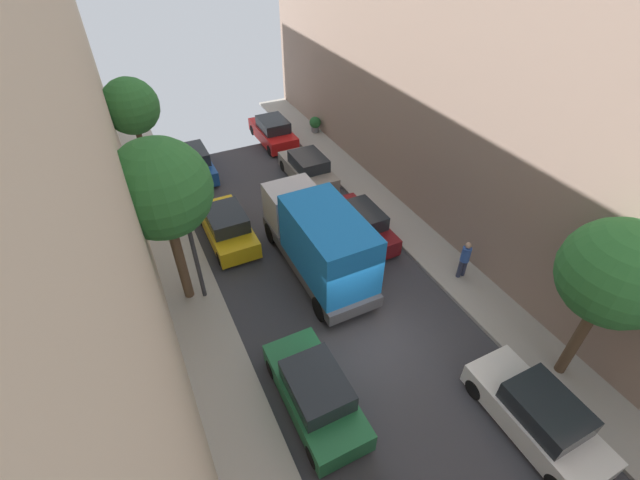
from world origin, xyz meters
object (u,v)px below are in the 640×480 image
object	(u,v)px
parked_car_right_3	(308,169)
pedestrian	(465,258)
street_tree_0	(131,107)
parked_car_left_5	(193,163)
lamp_post	(188,226)
parked_car_right_4	(273,132)
street_tree_1	(617,274)
delivery_truck	(318,239)
potted_plant_2	(315,124)
parked_car_right_1	(538,415)
parked_car_left_4	(227,227)
parked_car_right_2	(360,224)
parked_car_left_3	(315,392)
street_tree_2	(161,190)

from	to	relation	value
parked_car_right_3	pedestrian	bearing A→B (deg)	-76.36
parked_car_right_3	street_tree_0	size ratio (longest dim) A/B	0.78
parked_car_left_5	lamp_post	world-z (taller)	lamp_post
parked_car_right_4	street_tree_1	world-z (taller)	street_tree_1
parked_car_right_3	parked_car_right_4	xyz separation A→B (m)	(0.00, 5.15, 0.00)
parked_car_right_4	delivery_truck	size ratio (longest dim) A/B	0.64
potted_plant_2	parked_car_right_1	bearing A→B (deg)	-97.93
street_tree_0	parked_car_right_1	bearing A→B (deg)	-68.48
parked_car_right_1	parked_car_left_4	bearing A→B (deg)	113.26
parked_car_right_2	potted_plant_2	distance (m)	10.96
parked_car_left_4	parked_car_left_3	bearing A→B (deg)	-90.00
pedestrian	street_tree_2	xyz separation A→B (m)	(-10.17, 3.82, 3.89)
parked_car_left_3	lamp_post	size ratio (longest dim) A/B	0.82
parked_car_right_2	street_tree_2	bearing A→B (deg)	-177.41
parked_car_right_1	street_tree_1	distance (m)	4.52
parked_car_left_3	street_tree_0	size ratio (longest dim) A/B	0.78
pedestrian	street_tree_0	bearing A→B (deg)	126.43
lamp_post	delivery_truck	bearing A→B (deg)	-8.53
parked_car_right_2	potted_plant_2	xyz separation A→B (m)	(2.88, 10.57, -0.01)
parked_car_left_5	street_tree_1	world-z (taller)	street_tree_1
parked_car_left_4	parked_car_left_5	size ratio (longest dim) A/B	1.00
street_tree_2	parked_car_right_4	bearing A→B (deg)	54.57
parked_car_right_3	parked_car_right_4	bearing A→B (deg)	90.00
street_tree_0	street_tree_2	xyz separation A→B (m)	(-0.13, -9.79, 0.84)
pedestrian	street_tree_0	size ratio (longest dim) A/B	0.32
parked_car_left_5	parked_car_right_3	size ratio (longest dim) A/B	1.00
parked_car_right_4	street_tree_2	size ratio (longest dim) A/B	0.64
parked_car_left_4	potted_plant_2	xyz separation A→B (m)	(8.28, 8.09, -0.01)
parked_car_left_5	street_tree_0	world-z (taller)	street_tree_0
parked_car_right_4	parked_car_left_3	bearing A→B (deg)	-107.38
street_tree_0	parked_car_left_5	bearing A→B (deg)	-12.55
street_tree_0	street_tree_1	distance (m)	21.07
parked_car_left_3	potted_plant_2	size ratio (longest dim) A/B	4.20
parked_car_left_5	street_tree_1	distance (m)	19.96
delivery_truck	potted_plant_2	world-z (taller)	delivery_truck
delivery_truck	pedestrian	distance (m)	5.84
parked_car_right_4	pedestrian	xyz separation A→B (m)	(2.35, -14.82, 0.35)
street_tree_2	parked_car_left_5	bearing A→B (deg)	75.34
parked_car_right_1	street_tree_1	world-z (taller)	street_tree_1
parked_car_right_3	parked_car_right_4	world-z (taller)	same
parked_car_left_3	street_tree_1	size ratio (longest dim) A/B	0.72
parked_car_left_4	parked_car_right_1	distance (m)	13.68
parked_car_right_4	street_tree_2	xyz separation A→B (m)	(-7.83, -11.00, 4.24)
parked_car_left_4	parked_car_left_5	world-z (taller)	same
parked_car_right_1	pedestrian	bearing A→B (deg)	68.34
parked_car_right_3	lamp_post	bearing A→B (deg)	-139.99
delivery_truck	street_tree_2	bearing A→B (deg)	169.36
parked_car_right_4	street_tree_1	distance (m)	20.24
street_tree_0	lamp_post	size ratio (longest dim) A/B	1.06
lamp_post	parked_car_left_4	bearing A→B (deg)	58.55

